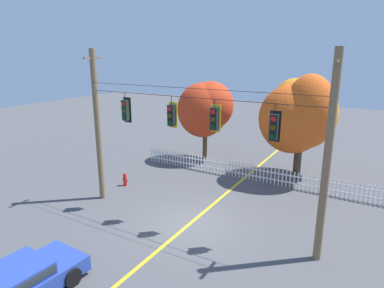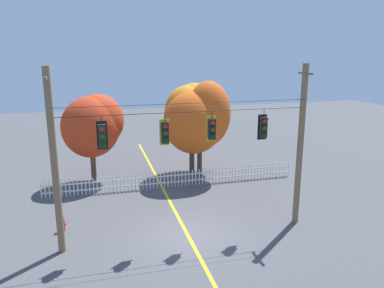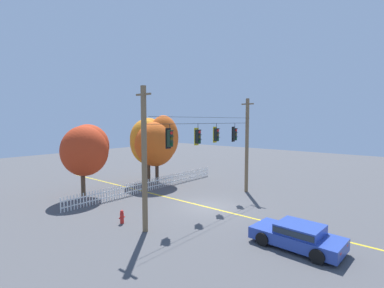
% 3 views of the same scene
% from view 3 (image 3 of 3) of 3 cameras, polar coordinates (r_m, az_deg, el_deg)
% --- Properties ---
extents(ground, '(80.00, 80.00, 0.00)m').
position_cam_3_polar(ground, '(19.81, 3.02, -12.69)').
color(ground, '#4C4C4F').
extents(lane_centerline_stripe, '(0.16, 36.00, 0.01)m').
position_cam_3_polar(lane_centerline_stripe, '(19.81, 3.02, -12.68)').
color(lane_centerline_stripe, gold).
rests_on(lane_centerline_stripe, ground).
extents(signal_support_span, '(11.32, 1.10, 7.76)m').
position_cam_3_polar(signal_support_span, '(19.00, 3.07, -1.26)').
color(signal_support_span, brown).
rests_on(signal_support_span, ground).
extents(traffic_signal_northbound_secondary, '(0.43, 0.38, 1.44)m').
position_cam_3_polar(traffic_signal_northbound_secondary, '(16.21, -4.56, 1.15)').
color(traffic_signal_northbound_secondary, black).
extents(traffic_signal_eastbound_side, '(0.43, 0.38, 1.41)m').
position_cam_3_polar(traffic_signal_eastbound_side, '(18.15, 1.20, 1.53)').
color(traffic_signal_eastbound_side, black).
extents(traffic_signal_northbound_primary, '(0.43, 0.38, 1.37)m').
position_cam_3_polar(traffic_signal_northbound_primary, '(19.82, 4.97, 1.91)').
color(traffic_signal_northbound_primary, black).
extents(traffic_signal_southbound_primary, '(0.43, 0.38, 1.45)m').
position_cam_3_polar(traffic_signal_southbound_primary, '(21.88, 8.67, 2.00)').
color(traffic_signal_southbound_primary, black).
extents(white_picket_fence, '(15.81, 0.06, 1.00)m').
position_cam_3_polar(white_picket_fence, '(24.50, -8.10, -8.10)').
color(white_picket_fence, white).
rests_on(white_picket_fence, ground).
extents(autumn_maple_near_fence, '(3.92, 3.52, 5.67)m').
position_cam_3_polar(autumn_maple_near_fence, '(23.09, -20.73, -0.91)').
color(autumn_maple_near_fence, brown).
rests_on(autumn_maple_near_fence, ground).
extents(autumn_maple_mid, '(4.06, 3.25, 6.21)m').
position_cam_3_polar(autumn_maple_mid, '(27.04, -9.02, 0.70)').
color(autumn_maple_mid, brown).
rests_on(autumn_maple_mid, ground).
extents(autumn_oak_far_east, '(4.35, 3.54, 6.45)m').
position_cam_3_polar(autumn_oak_far_east, '(26.14, -6.85, 0.45)').
color(autumn_oak_far_east, '#473828').
rests_on(autumn_oak_far_east, ground).
extents(parked_car, '(2.20, 4.17, 1.15)m').
position_cam_3_polar(parked_car, '(14.62, 20.70, -16.96)').
color(parked_car, '#28429E').
rests_on(parked_car, ground).
extents(fire_hydrant, '(0.38, 0.22, 0.79)m').
position_cam_3_polar(fire_hydrant, '(17.24, -14.08, -14.18)').
color(fire_hydrant, red).
rests_on(fire_hydrant, ground).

